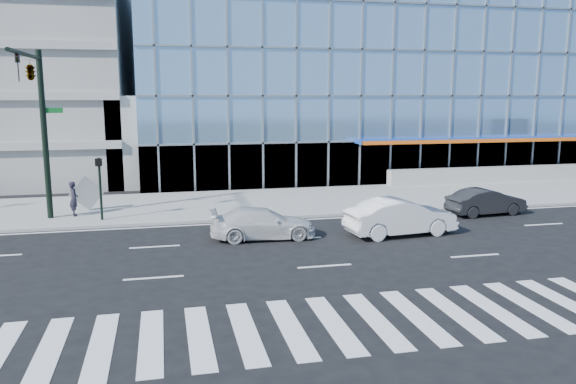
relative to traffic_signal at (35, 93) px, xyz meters
name	(u,v)px	position (x,y,z in m)	size (l,w,h in m)	color
ground	(298,239)	(11.00, -4.57, -6.16)	(160.00, 160.00, 0.00)	black
sidewalk	(265,202)	(11.00, 3.43, -6.09)	(120.00, 8.00, 0.15)	gray
theatre_building	(381,78)	(25.00, 21.43, 1.34)	(42.00, 26.00, 15.00)	#7FACD4
ramp_block	(155,139)	(5.00, 13.43, -3.16)	(6.00, 8.00, 6.00)	gray
traffic_signal	(35,93)	(0.00, 0.00, 0.00)	(1.14, 5.74, 8.00)	black
ped_signal_post	(100,179)	(2.50, 0.37, -4.02)	(0.30, 0.33, 3.00)	black
white_suv	(263,223)	(9.53, -4.17, -5.51)	(1.83, 4.50, 1.31)	silver
white_sedan	(401,217)	(15.53, -4.88, -5.36)	(1.70, 4.88, 1.61)	white
dark_sedan	(486,202)	(21.53, -1.95, -5.49)	(1.43, 4.09, 1.35)	black
pedestrian	(74,199)	(1.08, 1.67, -5.15)	(0.63, 0.41, 1.72)	black
tilted_panel	(87,193)	(1.57, 2.85, -5.10)	(1.30, 0.06, 1.30)	#999999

